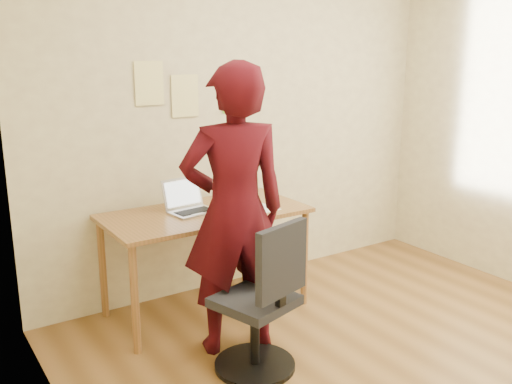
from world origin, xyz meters
TOP-DOWN VIEW (x-y plane):
  - room at (0.00, 0.00)m, footprint 3.58×3.58m
  - desk at (-0.56, 1.38)m, footprint 1.40×0.70m
  - laptop at (-0.65, 1.44)m, footprint 0.34×0.31m
  - paper_sheet at (-0.20, 1.26)m, footprint 0.24×0.31m
  - phone at (-0.36, 1.17)m, footprint 0.12×0.14m
  - wall_note_left at (-0.78, 1.74)m, footprint 0.21×0.00m
  - wall_note_mid at (-0.51, 1.74)m, footprint 0.21×0.00m
  - wall_note_right at (-0.11, 1.74)m, footprint 0.18×0.00m
  - office_chair at (-0.67, 0.49)m, footprint 0.50×0.51m
  - person at (-0.65, 0.82)m, footprint 0.74×0.59m

SIDE VIEW (x-z plane):
  - office_chair at x=-0.67m, z-range -0.07..0.86m
  - desk at x=-0.56m, z-range 0.28..1.02m
  - paper_sheet at x=-0.20m, z-range 0.74..0.74m
  - phone at x=-0.36m, z-range 0.74..0.75m
  - laptop at x=-0.65m, z-range 0.68..0.90m
  - person at x=-0.65m, z-range 0.00..1.78m
  - room at x=0.00m, z-range -0.04..2.74m
  - wall_note_right at x=-0.11m, z-range 1.36..1.60m
  - wall_note_mid at x=-0.51m, z-range 1.36..1.66m
  - wall_note_left at x=-0.78m, z-range 1.45..1.75m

